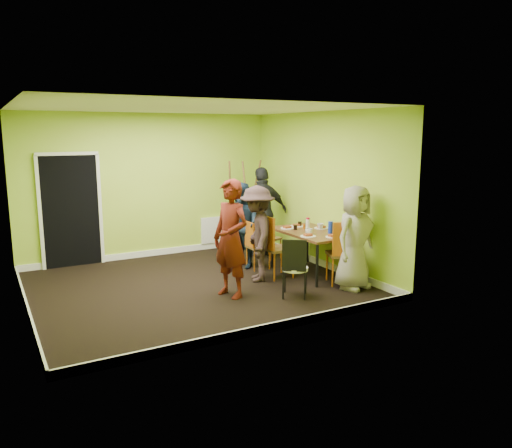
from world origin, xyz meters
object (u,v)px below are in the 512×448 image
Objects in this scene: easel at (243,206)px; thermos at (308,225)px; person_left_near at (257,234)px; chair_front_end at (343,249)px; person_front_end at (355,238)px; chair_back_end at (264,225)px; blue_bottle at (331,227)px; person_left_far at (242,225)px; dining_table at (312,234)px; orange_bottle at (304,226)px; person_standing at (231,239)px; chair_left_near at (274,243)px; chair_left_far at (255,243)px; chair_bentwood at (295,265)px; person_back_end at (263,212)px.

thermos is (0.20, -2.04, -0.08)m from easel.
chair_front_end is at bearing 74.04° from person_left_near.
easel is 1.15× the size of person_front_end.
chair_back_end is 1.72m from blue_bottle.
easel is 2.05m from thermos.
chair_front_end is 1.99m from person_left_far.
easel reaches higher than blue_bottle.
person_left_far is at bearing 132.15° from dining_table.
orange_bottle reaches higher than dining_table.
easel reaches higher than thermos.
blue_bottle is 0.12× the size of person_standing.
dining_table is 0.18m from thermos.
person_front_end is at bearing -96.07° from blue_bottle.
thermos is (0.68, -0.02, 0.25)m from chair_left_near.
easel is 1.19× the size of person_left_near.
blue_bottle is (0.33, -1.68, 0.21)m from chair_back_end.
person_left_far is (-0.14, 0.23, 0.29)m from chair_left_far.
chair_left_far is 0.95× the size of chair_bentwood.
person_back_end reaches higher than chair_front_end.
person_back_end reaches higher than chair_left_far.
person_front_end is at bearing -82.58° from thermos.
chair_left_far is 0.56× the size of person_left_far.
person_standing is 0.91m from person_left_near.
easel reaches higher than person_left_near.
thermos is 0.13× the size of person_left_far.
easel is (0.48, 2.02, 0.33)m from chair_left_near.
chair_bentwood is at bearing 49.94° from chair_back_end.
blue_bottle is at bearing 98.68° from chair_front_end.
person_standing is at bearing 148.28° from person_front_end.
person_left_near reaches higher than chair_left_near.
blue_bottle is 0.57m from orange_bottle.
person_front_end reaches higher than thermos.
chair_back_end is 2.43m from person_standing.
chair_back_end is 1.16m from orange_bottle.
chair_back_end is (-0.16, 1.39, -0.06)m from dining_table.
chair_bentwood is 0.52× the size of person_back_end.
chair_front_end reaches higher than dining_table.
person_left_near is (-0.30, -0.63, 0.30)m from chair_left_far.
person_back_end is at bearing 94.29° from dining_table.
orange_bottle is (0.73, 0.16, 0.20)m from chair_left_near.
easel is (-0.25, 2.11, 0.23)m from dining_table.
chair_left_near reaches higher than thermos.
person_back_end is (-0.06, 1.46, 0.03)m from thermos.
person_left_near reaches higher than person_left_far.
person_left_near reaches higher than orange_bottle.
person_front_end is at bearing -83.77° from easel.
chair_left_far reaches higher than dining_table.
thermos is at bearing 96.74° from person_back_end.
thermos is at bearing 111.57° from person_left_near.
chair_left_far is 1.41m from blue_bottle.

